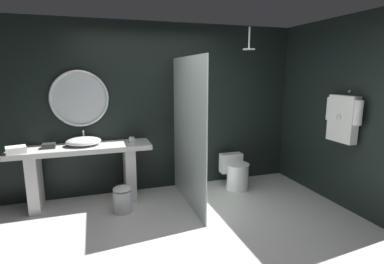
# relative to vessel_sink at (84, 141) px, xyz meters

# --- Properties ---
(ground_plane) EXTENTS (5.76, 5.76, 0.00)m
(ground_plane) POSITION_rel_vessel_sink_xyz_m (1.10, -1.60, -0.91)
(ground_plane) COLOR silver
(back_wall_panel) EXTENTS (4.80, 0.10, 2.60)m
(back_wall_panel) POSITION_rel_vessel_sink_xyz_m (1.10, 0.30, 0.39)
(back_wall_panel) COLOR black
(back_wall_panel) RESTS_ON ground_plane
(side_wall_right) EXTENTS (0.10, 2.47, 2.60)m
(side_wall_right) POSITION_rel_vessel_sink_xyz_m (3.45, -0.84, 0.39)
(side_wall_right) COLOR black
(side_wall_right) RESTS_ON ground_plane
(vanity_counter) EXTENTS (1.88, 0.51, 0.85)m
(vanity_counter) POSITION_rel_vessel_sink_xyz_m (-0.02, -0.02, -0.35)
(vanity_counter) COLOR silver
(vanity_counter) RESTS_ON ground_plane
(vessel_sink) EXTENTS (0.48, 0.39, 0.19)m
(vessel_sink) POSITION_rel_vessel_sink_xyz_m (0.00, 0.00, 0.00)
(vessel_sink) COLOR white
(vessel_sink) RESTS_ON vanity_counter
(tumbler_cup) EXTENTS (0.08, 0.08, 0.09)m
(tumbler_cup) POSITION_rel_vessel_sink_xyz_m (0.66, -0.05, -0.02)
(tumbler_cup) COLOR silver
(tumbler_cup) RESTS_ON vanity_counter
(tissue_box) EXTENTS (0.16, 0.14, 0.06)m
(tissue_box) POSITION_rel_vessel_sink_xyz_m (-0.44, -0.01, -0.03)
(tissue_box) COLOR #282D28
(tissue_box) RESTS_ON vanity_counter
(round_wall_mirror) EXTENTS (0.81, 0.04, 0.81)m
(round_wall_mirror) POSITION_rel_vessel_sink_xyz_m (-0.02, 0.22, 0.58)
(round_wall_mirror) COLOR silver
(shower_glass_panel) EXTENTS (0.02, 1.46, 2.06)m
(shower_glass_panel) POSITION_rel_vessel_sink_xyz_m (1.38, -0.48, 0.12)
(shower_glass_panel) COLOR silver
(shower_glass_panel) RESTS_ON ground_plane
(rain_shower_head) EXTENTS (0.18, 0.18, 0.32)m
(rain_shower_head) POSITION_rel_vessel_sink_xyz_m (2.39, -0.27, 1.31)
(rain_shower_head) COLOR silver
(hanging_bathrobe) EXTENTS (0.20, 0.58, 0.69)m
(hanging_bathrobe) POSITION_rel_vessel_sink_xyz_m (3.31, -1.22, 0.36)
(hanging_bathrobe) COLOR silver
(toilet) EXTENTS (0.37, 0.53, 0.53)m
(toilet) POSITION_rel_vessel_sink_xyz_m (2.29, -0.14, -0.65)
(toilet) COLOR white
(toilet) RESTS_ON ground_plane
(waste_bin) EXTENTS (0.25, 0.25, 0.37)m
(waste_bin) POSITION_rel_vessel_sink_xyz_m (0.46, -0.47, -0.72)
(waste_bin) COLOR silver
(waste_bin) RESTS_ON ground_plane
(folded_hand_towel) EXTENTS (0.27, 0.24, 0.09)m
(folded_hand_towel) POSITION_rel_vessel_sink_xyz_m (-0.80, -0.18, -0.02)
(folded_hand_towel) COLOR white
(folded_hand_towel) RESTS_ON vanity_counter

